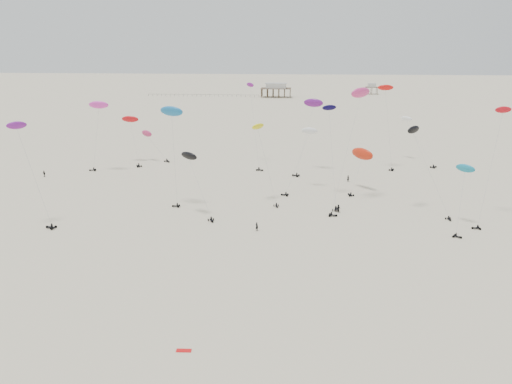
# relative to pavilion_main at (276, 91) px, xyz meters

# --- Properties ---
(ground_plane) EXTENTS (900.00, 900.00, 0.00)m
(ground_plane) POSITION_rel_pavilion_main_xyz_m (10.00, -150.00, -4.22)
(ground_plane) COLOR beige
(pavilion_main) EXTENTS (21.00, 13.00, 9.80)m
(pavilion_main) POSITION_rel_pavilion_main_xyz_m (0.00, 0.00, 0.00)
(pavilion_main) COLOR brown
(pavilion_main) RESTS_ON ground
(pavilion_small) EXTENTS (9.00, 7.00, 8.00)m
(pavilion_small) POSITION_rel_pavilion_main_xyz_m (70.00, 30.00, -0.74)
(pavilion_small) COLOR brown
(pavilion_small) RESTS_ON ground
(pier_fence) EXTENTS (80.20, 0.20, 1.50)m
(pier_fence) POSITION_rel_pavilion_main_xyz_m (-52.00, -0.00, -3.45)
(pier_fence) COLOR black
(pier_fence) RESTS_ON ground
(rig_0) EXTENTS (9.62, 11.35, 19.47)m
(rig_0) POSITION_rel_pavilion_main_xyz_m (43.85, -248.27, 10.01)
(rig_0) COLOR black
(rig_0) RESTS_ON ground
(rig_1) EXTENTS (4.43, 16.32, 23.79)m
(rig_1) POSITION_rel_pavilion_main_xyz_m (25.64, -243.31, 7.67)
(rig_1) COLOR black
(rig_1) RESTS_ON ground
(rig_2) EXTENTS (8.95, 12.83, 24.57)m
(rig_2) POSITION_rel_pavilion_main_xyz_m (57.68, -252.46, 10.78)
(rig_2) COLOR black
(rig_2) RESTS_ON ground
(rig_3) EXTENTS (7.29, 8.49, 18.27)m
(rig_3) POSITION_rel_pavilion_main_xyz_m (10.03, -245.67, 8.59)
(rig_3) COLOR black
(rig_3) RESTS_ON ground
(rig_4) EXTENTS (10.14, 4.99, 10.38)m
(rig_4) POSITION_rel_pavilion_main_xyz_m (-27.91, -206.35, 2.72)
(rig_4) COLOR black
(rig_4) RESTS_ON ground
(rig_5) EXTENTS (9.80, 16.45, 18.28)m
(rig_5) POSITION_rel_pavilion_main_xyz_m (53.32, -199.12, 4.75)
(rig_5) COLOR black
(rig_5) RESTS_ON ground
(rig_6) EXTENTS (8.77, 8.32, 14.12)m
(rig_6) POSITION_rel_pavilion_main_xyz_m (-3.54, -256.46, 5.77)
(rig_6) COLOR black
(rig_6) RESTS_ON ground
(rig_7) EXTENTS (6.01, 11.94, 13.79)m
(rig_7) POSITION_rel_pavilion_main_xyz_m (50.59, -258.05, 4.71)
(rig_7) COLOR black
(rig_7) RESTS_ON ground
(rig_8) EXTENTS (8.42, 10.69, 15.26)m
(rig_8) POSITION_rel_pavilion_main_xyz_m (-33.14, -208.29, 6.59)
(rig_8) COLOR black
(rig_8) RESTS_ON ground
(rig_9) EXTENTS (8.66, 11.32, 16.87)m
(rig_9) POSITION_rel_pavilion_main_xyz_m (19.20, -233.74, 6.54)
(rig_9) COLOR black
(rig_9) RESTS_ON ground
(rig_11) EXTENTS (6.96, 16.31, 26.14)m
(rig_11) POSITION_rel_pavilion_main_xyz_m (4.61, -208.97, 8.83)
(rig_11) COLOR black
(rig_11) RESTS_ON ground
(rig_12) EXTENTS (9.25, 5.69, 20.84)m
(rig_12) POSITION_rel_pavilion_main_xyz_m (-33.77, -265.73, 7.92)
(rig_12) COLOR black
(rig_12) RESTS_ON ground
(rig_13) EXTENTS (6.64, 3.94, 20.16)m
(rig_13) POSITION_rel_pavilion_main_xyz_m (-38.69, -219.47, 12.19)
(rig_13) COLOR black
(rig_13) RESTS_ON ground
(rig_14) EXTENTS (10.01, 18.11, 27.78)m
(rig_14) POSITION_rel_pavilion_main_xyz_m (30.96, -242.01, 17.75)
(rig_14) COLOR black
(rig_14) RESTS_ON ground
(rig_15) EXTENTS (7.15, 11.21, 11.53)m
(rig_15) POSITION_rel_pavilion_main_xyz_m (33.59, -233.10, 4.19)
(rig_15) COLOR black
(rig_15) RESTS_ON ground
(rig_17) EXTENTS (8.61, 12.65, 21.32)m
(rig_17) POSITION_rel_pavilion_main_xyz_m (21.13, -213.68, 12.21)
(rig_17) COLOR black
(rig_17) RESTS_ON ground
(rig_18) EXTENTS (6.20, 5.44, 22.45)m
(rig_18) POSITION_rel_pavilion_main_xyz_m (-9.55, -249.41, 14.72)
(rig_18) COLOR black
(rig_18) RESTS_ON ground
(rig_19) EXTENTS (6.01, 7.39, 24.29)m
(rig_19) POSITION_rel_pavilion_main_xyz_m (42.88, -208.65, 14.06)
(rig_19) COLOR black
(rig_19) RESTS_ON ground
(spectator_0) EXTENTS (0.90, 0.83, 2.05)m
(spectator_0) POSITION_rel_pavilion_main_xyz_m (10.43, -264.99, -4.22)
(spectator_0) COLOR black
(spectator_0) RESTS_ON ground
(spectator_1) EXTENTS (1.17, 0.92, 2.11)m
(spectator_1) POSITION_rel_pavilion_main_xyz_m (27.01, -252.35, -4.22)
(spectator_1) COLOR black
(spectator_1) RESTS_ON ground
(spectator_2) EXTENTS (1.38, 1.12, 2.06)m
(spectator_2) POSITION_rel_pavilion_main_xyz_m (-51.67, -228.69, -4.22)
(spectator_2) COLOR black
(spectator_2) RESTS_ON ground
(spectator_3) EXTENTS (0.89, 0.83, 2.02)m
(spectator_3) POSITION_rel_pavilion_main_xyz_m (31.27, -226.14, -4.22)
(spectator_3) COLOR black
(spectator_3) RESTS_ON ground
(grounded_kite_b) EXTENTS (1.84, 0.82, 0.07)m
(grounded_kite_b) POSITION_rel_pavilion_main_xyz_m (5.43, -305.53, -4.22)
(grounded_kite_b) COLOR red
(grounded_kite_b) RESTS_ON ground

